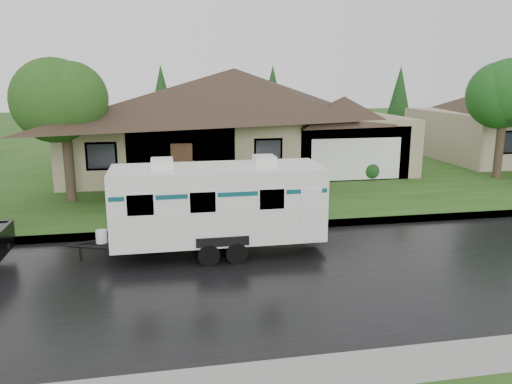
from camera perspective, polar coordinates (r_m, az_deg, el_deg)
ground at (r=15.34m, az=-2.18°, el=-6.95°), size 140.00×140.00×0.00m
road at (r=13.49m, az=-0.89°, el=-9.76°), size 140.00×8.00×0.01m
curb at (r=17.43m, az=-3.29°, el=-4.25°), size 140.00×0.50×0.15m
lawn at (r=29.79m, az=-6.51°, el=2.89°), size 140.00×26.00×0.15m
house_main at (r=28.50m, az=-1.84°, el=9.63°), size 19.44×10.80×6.90m
tree_left_green at (r=21.97m, az=-21.14°, el=9.80°), size 3.65×3.65×6.05m
tree_right_green at (r=28.38m, az=26.61°, el=10.14°), size 3.79×3.79×6.28m
shrub_row at (r=24.36m, az=-0.81°, el=2.11°), size 13.60×1.00×1.00m
travel_trailer at (r=14.96m, az=-4.38°, el=-1.23°), size 6.56×2.31×2.95m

